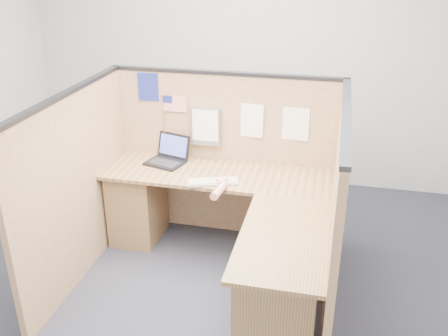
% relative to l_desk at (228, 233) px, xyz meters
% --- Properties ---
extents(floor, '(5.00, 5.00, 0.00)m').
position_rel_l_desk_xyz_m(floor, '(-0.18, -0.29, -0.39)').
color(floor, black).
rests_on(floor, ground).
extents(wall_back, '(5.00, 0.00, 5.00)m').
position_rel_l_desk_xyz_m(wall_back, '(-0.18, 1.96, 1.01)').
color(wall_back, '#ABAEB0').
rests_on(wall_back, floor).
extents(cubicle_partitions, '(2.06, 1.83, 1.53)m').
position_rel_l_desk_xyz_m(cubicle_partitions, '(-0.18, 0.14, 0.38)').
color(cubicle_partitions, brown).
rests_on(cubicle_partitions, floor).
extents(l_desk, '(1.95, 1.75, 0.73)m').
position_rel_l_desk_xyz_m(l_desk, '(0.00, 0.00, 0.00)').
color(l_desk, brown).
rests_on(l_desk, floor).
extents(laptop, '(0.37, 0.39, 0.23)m').
position_rel_l_desk_xyz_m(laptop, '(-0.68, 0.54, 0.39)').
color(laptop, black).
rests_on(laptop, l_desk).
extents(keyboard, '(0.44, 0.27, 0.03)m').
position_rel_l_desk_xyz_m(keyboard, '(-0.17, 0.19, 0.35)').
color(keyboard, gray).
rests_on(keyboard, l_desk).
extents(mouse, '(0.10, 0.06, 0.04)m').
position_rel_l_desk_xyz_m(mouse, '(-0.09, 0.19, 0.36)').
color(mouse, silver).
rests_on(mouse, l_desk).
extents(hand_forearm, '(0.10, 0.35, 0.07)m').
position_rel_l_desk_xyz_m(hand_forearm, '(-0.08, 0.07, 0.37)').
color(hand_forearm, tan).
rests_on(hand_forearm, l_desk).
extents(blue_poster, '(0.19, 0.01, 0.25)m').
position_rel_l_desk_xyz_m(blue_poster, '(-0.88, 0.68, 0.97)').
color(blue_poster, navy).
rests_on(blue_poster, cubicle_partitions).
extents(american_flag, '(0.22, 0.01, 0.38)m').
position_rel_l_desk_xyz_m(american_flag, '(-0.66, 0.67, 0.82)').
color(american_flag, olive).
rests_on(american_flag, cubicle_partitions).
extents(file_holder, '(0.26, 0.05, 0.34)m').
position_rel_l_desk_xyz_m(file_holder, '(-0.35, 0.66, 0.65)').
color(file_holder, slate).
rests_on(file_holder, cubicle_partitions).
extents(paper_left, '(0.23, 0.03, 0.30)m').
position_rel_l_desk_xyz_m(paper_left, '(0.04, 0.68, 0.73)').
color(paper_left, white).
rests_on(paper_left, cubicle_partitions).
extents(paper_right, '(0.23, 0.01, 0.29)m').
position_rel_l_desk_xyz_m(paper_right, '(0.43, 0.68, 0.73)').
color(paper_right, white).
rests_on(paper_right, cubicle_partitions).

